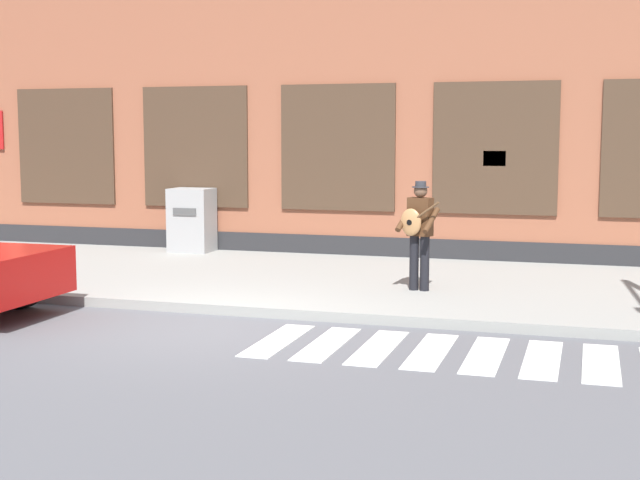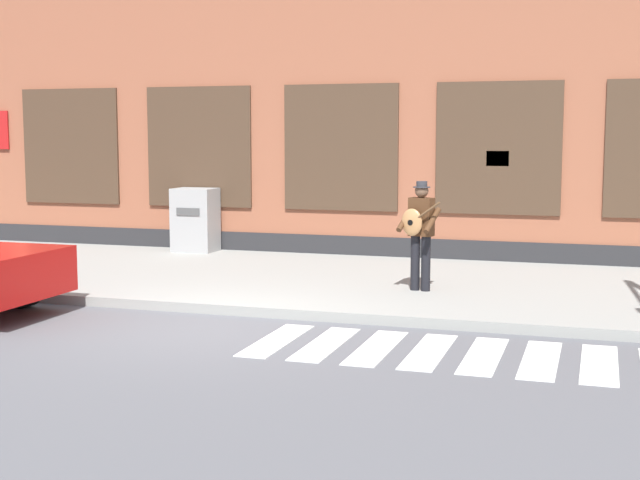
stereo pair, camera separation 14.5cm
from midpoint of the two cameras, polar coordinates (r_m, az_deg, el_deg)
name	(u,v)px [view 2 (the right image)]	position (r m, az deg, el deg)	size (l,w,h in m)	color
ground_plane	(202,328)	(12.49, -7.24, -5.64)	(160.00, 160.00, 0.00)	#56565B
sidewalk	(294,280)	(16.03, -1.39, -2.55)	(28.00, 5.95, 0.15)	gray
building_backdrop	(366,62)	(20.64, 3.15, 11.28)	(28.00, 4.06, 8.61)	#99563D
crosswalk	(484,356)	(11.08, 10.81, -7.28)	(5.78, 1.90, 0.01)	silver
busker	(420,229)	(14.43, 6.68, 0.73)	(0.72, 0.64, 1.78)	black
utility_box	(195,220)	(19.44, -7.77, 1.29)	(0.89, 0.72, 1.37)	#9E9E9E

